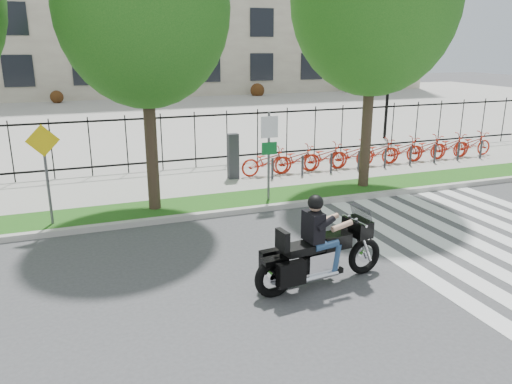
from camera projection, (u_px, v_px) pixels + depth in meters
name	position (u px, v px, depth m)	size (l,w,h in m)	color
ground	(307.00, 276.00, 9.95)	(120.00, 120.00, 0.00)	#3E3E40
curb	(241.00, 211.00, 13.62)	(60.00, 0.20, 0.15)	#AAA7A0
grass_verge	(232.00, 202.00, 14.38)	(60.00, 1.50, 0.15)	#184A12
sidewalk	(209.00, 181.00, 16.63)	(60.00, 3.50, 0.15)	#A19F97
plaza	(138.00, 115.00, 32.40)	(80.00, 34.00, 0.10)	#A19F97
crosswalk_stripes	(495.00, 243.00, 11.57)	(5.70, 8.00, 0.01)	silver
iron_fence	(195.00, 140.00, 17.89)	(30.00, 0.06, 2.00)	black
lamp_post_right	(389.00, 72.00, 23.18)	(1.06, 0.70, 4.25)	black
street_tree_1	(143.00, 8.00, 12.16)	(4.28, 4.28, 7.62)	#32221B
bike_share_station	(376.00, 152.00, 18.36)	(11.08, 0.86, 1.50)	#2D2D33
sign_pole_regulatory	(269.00, 145.00, 13.91)	(0.50, 0.09, 2.50)	#59595B
sign_pole_warning	(45.00, 161.00, 11.97)	(0.78, 0.09, 2.49)	#59595B
motorcycle_rider	(321.00, 249.00, 9.41)	(2.83, 0.95, 2.19)	black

